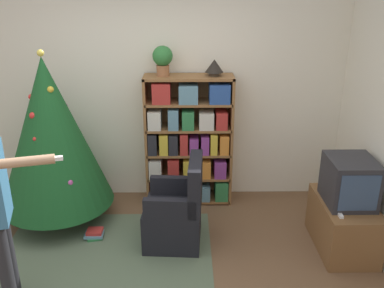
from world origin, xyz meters
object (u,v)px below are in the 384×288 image
(table_lamp, at_px, (214,67))
(potted_plant, at_px, (163,59))
(television, at_px, (350,181))
(christmas_tree, at_px, (51,134))
(bookshelf, at_px, (188,142))
(armchair, at_px, (177,214))

(table_lamp, bearing_deg, potted_plant, 180.00)
(television, relative_size, christmas_tree, 0.26)
(bookshelf, bearing_deg, television, -33.13)
(armchair, bearing_deg, potted_plant, -166.36)
(potted_plant, bearing_deg, table_lamp, -0.00)
(potted_plant, relative_size, table_lamp, 1.64)
(bookshelf, distance_m, table_lamp, 0.92)
(christmas_tree, bearing_deg, television, -11.23)
(television, relative_size, armchair, 0.54)
(television, distance_m, potted_plant, 2.30)
(bookshelf, bearing_deg, christmas_tree, -164.20)
(armchair, distance_m, table_lamp, 1.64)
(bookshelf, xyz_separation_m, christmas_tree, (-1.45, -0.41, 0.26))
(potted_plant, bearing_deg, television, -29.19)
(christmas_tree, relative_size, table_lamp, 9.48)
(armchair, xyz_separation_m, table_lamp, (0.41, 0.89, 1.32))
(television, height_order, table_lamp, table_lamp)
(armchair, relative_size, table_lamp, 4.60)
(table_lamp, bearing_deg, bookshelf, -178.01)
(christmas_tree, bearing_deg, table_lamp, 13.60)
(christmas_tree, distance_m, armchair, 1.57)
(armchair, distance_m, potted_plant, 1.67)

